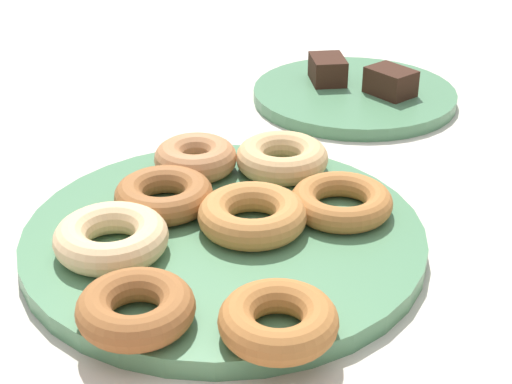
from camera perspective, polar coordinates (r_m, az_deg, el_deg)
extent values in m
plane|color=beige|center=(0.68, -2.33, -3.93)|extent=(2.40, 2.40, 0.00)
cylinder|color=#4C7F56|center=(0.68, -2.35, -3.32)|extent=(0.35, 0.35, 0.02)
torus|color=#AD6B33|center=(0.70, 6.27, -0.70)|extent=(0.10, 0.10, 0.02)
torus|color=#995B2D|center=(0.56, -8.80, -8.42)|extent=(0.11, 0.11, 0.03)
torus|color=tan|center=(0.77, 1.92, 2.53)|extent=(0.13, 0.13, 0.03)
torus|color=#995B2D|center=(0.70, -6.76, -0.22)|extent=(0.13, 0.13, 0.03)
torus|color=#AD6B33|center=(0.55, 1.64, -9.40)|extent=(0.12, 0.12, 0.03)
torus|color=#BC7A3D|center=(0.67, -0.27, -1.70)|extent=(0.13, 0.13, 0.03)
torus|color=#B27547|center=(0.77, -4.45, 2.50)|extent=(0.11, 0.11, 0.03)
torus|color=#EABC84|center=(0.65, -10.60, -3.24)|extent=(0.12, 0.12, 0.03)
cylinder|color=#4C7F56|center=(1.00, 7.20, 7.07)|extent=(0.25, 0.25, 0.02)
cube|color=#381E14|center=(1.01, 5.27, 8.93)|extent=(0.06, 0.05, 0.03)
cube|color=#381E14|center=(0.98, 9.83, 7.97)|extent=(0.07, 0.06, 0.03)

